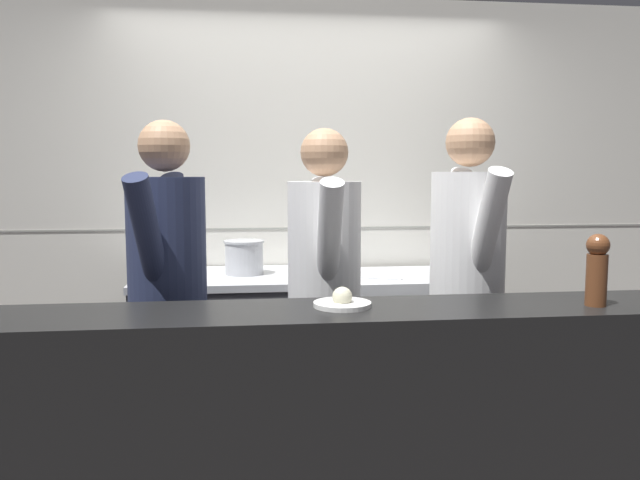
# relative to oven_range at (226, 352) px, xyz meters

# --- Properties ---
(wall_back_tiled) EXTENTS (8.00, 0.06, 2.60)m
(wall_back_tiled) POSITION_rel_oven_range_xyz_m (0.52, 0.40, 0.84)
(wall_back_tiled) COLOR silver
(wall_back_tiled) RESTS_ON ground_plane
(oven_range) EXTENTS (1.01, 0.71, 0.92)m
(oven_range) POSITION_rel_oven_range_xyz_m (0.00, 0.00, 0.00)
(oven_range) COLOR #38383D
(oven_range) RESTS_ON ground_plane
(prep_counter) EXTENTS (0.94, 0.65, 0.90)m
(prep_counter) POSITION_rel_oven_range_xyz_m (1.02, -0.00, -0.01)
(prep_counter) COLOR #B7BABF
(prep_counter) RESTS_ON ground_plane
(pass_counter) EXTENTS (2.82, 0.45, 0.99)m
(pass_counter) POSITION_rel_oven_range_xyz_m (0.50, -1.29, 0.03)
(pass_counter) COLOR black
(pass_counter) RESTS_ON ground_plane
(stock_pot) EXTENTS (0.23, 0.23, 0.20)m
(stock_pot) POSITION_rel_oven_range_xyz_m (0.11, 0.02, 0.56)
(stock_pot) COLOR #B7BABF
(stock_pot) RESTS_ON oven_range
(chefs_knife) EXTENTS (0.37, 0.20, 0.02)m
(chefs_knife) POSITION_rel_oven_range_xyz_m (0.79, -0.09, 0.45)
(chefs_knife) COLOR #B7BABF
(chefs_knife) RESTS_ON prep_counter
(plated_dish_main) EXTENTS (0.23, 0.23, 0.08)m
(plated_dish_main) POSITION_rel_oven_range_xyz_m (0.49, -1.25, 0.55)
(plated_dish_main) COLOR white
(plated_dish_main) RESTS_ON pass_counter
(pepper_mill) EXTENTS (0.09, 0.09, 0.28)m
(pepper_mill) POSITION_rel_oven_range_xyz_m (1.48, -1.35, 0.68)
(pepper_mill) COLOR brown
(pepper_mill) RESTS_ON pass_counter
(chef_head_cook) EXTENTS (0.43, 0.76, 1.74)m
(chef_head_cook) POSITION_rel_oven_range_xyz_m (-0.23, -0.75, 0.51)
(chef_head_cook) COLOR black
(chef_head_cook) RESTS_ON ground_plane
(chef_sous) EXTENTS (0.36, 0.75, 1.71)m
(chef_sous) POSITION_rel_oven_range_xyz_m (0.50, -0.68, 0.49)
(chef_sous) COLOR black
(chef_sous) RESTS_ON ground_plane
(chef_line) EXTENTS (0.38, 0.77, 1.76)m
(chef_line) POSITION_rel_oven_range_xyz_m (1.19, -0.71, 0.52)
(chef_line) COLOR black
(chef_line) RESTS_ON ground_plane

